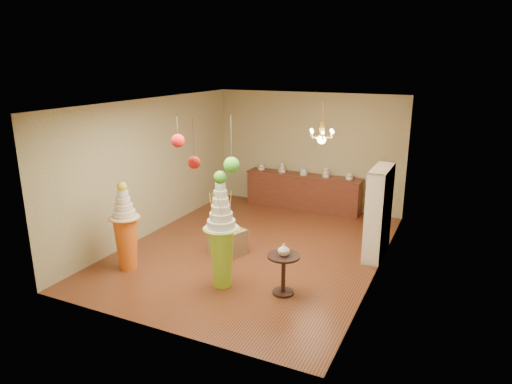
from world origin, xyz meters
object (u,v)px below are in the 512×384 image
at_px(pedestal_green, 222,242).
at_px(round_table, 283,269).
at_px(sideboard, 303,191).
at_px(pedestal_orange, 126,235).

relative_size(pedestal_green, round_table, 2.94).
xyz_separation_m(pedestal_green, round_table, (1.06, 0.19, -0.36)).
bearing_deg(sideboard, pedestal_orange, -109.95).
relative_size(pedestal_green, pedestal_orange, 1.21).
distance_m(pedestal_orange, round_table, 3.02).
distance_m(pedestal_green, round_table, 1.13).
bearing_deg(pedestal_orange, sideboard, 70.05).
bearing_deg(pedestal_green, pedestal_orange, -175.13).
distance_m(pedestal_green, sideboard, 4.66).
xyz_separation_m(pedestal_green, pedestal_orange, (-1.93, -0.16, -0.14)).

